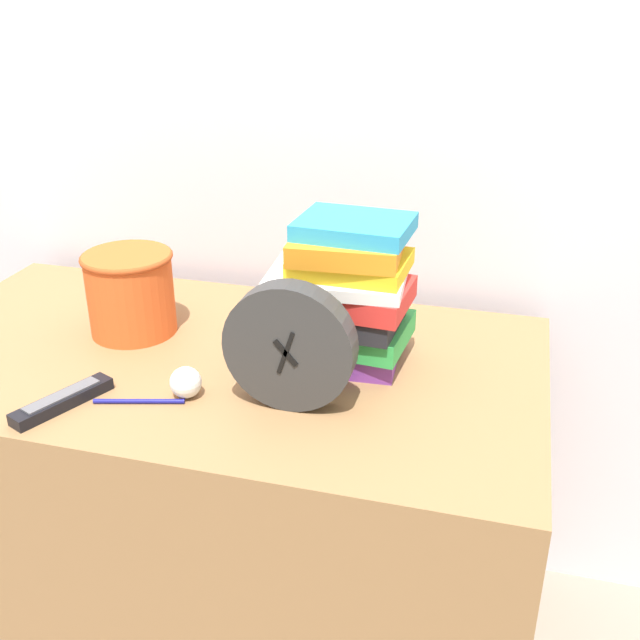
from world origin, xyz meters
name	(u,v)px	position (x,y,z in m)	size (l,w,h in m)	color
wall_back	(273,49)	(0.00, 0.73, 1.20)	(6.00, 0.04, 2.40)	silver
desk	(222,507)	(0.00, 0.33, 0.35)	(1.21, 0.66, 0.70)	olive
desk_clock	(289,347)	(0.19, 0.20, 0.81)	(0.21, 0.05, 0.21)	#333333
book_stack	(346,295)	(0.24, 0.37, 0.83)	(0.25, 0.21, 0.27)	#7A3899
basket	(130,291)	(-0.19, 0.39, 0.79)	(0.17, 0.17, 0.16)	#E05623
tv_remote	(63,401)	(-0.16, 0.10, 0.71)	(0.10, 0.18, 0.02)	black
crumpled_paper_ball	(186,382)	(0.02, 0.18, 0.73)	(0.05, 0.05, 0.05)	white
pen	(139,401)	(-0.05, 0.14, 0.71)	(0.15, 0.05, 0.01)	navy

